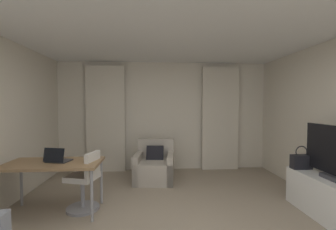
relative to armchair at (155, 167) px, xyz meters
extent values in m
cube|color=beige|center=(0.23, 0.83, 1.02)|extent=(5.12, 0.06, 2.60)
cube|color=white|center=(0.23, -2.20, 2.35)|extent=(5.12, 6.12, 0.06)
cube|color=beige|center=(-1.14, 0.70, 0.97)|extent=(0.90, 0.06, 2.50)
cube|color=beige|center=(1.61, 0.70, 0.97)|extent=(0.90, 0.06, 2.50)
cube|color=#B2A899|center=(0.00, -0.04, -0.07)|extent=(0.88, 0.89, 0.43)
cube|color=#B2A899|center=(0.03, 0.29, 0.35)|extent=(0.80, 0.23, 0.40)
cube|color=#B2A899|center=(0.33, -0.07, 0.00)|extent=(0.21, 0.82, 0.57)
cube|color=#B2A899|center=(-0.34, 0.00, 0.00)|extent=(0.21, 0.82, 0.57)
cube|color=black|center=(0.01, 0.08, 0.25)|extent=(0.38, 0.24, 0.37)
cube|color=olive|center=(-1.48, -1.33, 0.45)|extent=(1.34, 0.67, 0.04)
cylinder|color=#99999E|center=(-2.10, -1.04, 0.07)|extent=(0.04, 0.04, 0.71)
cylinder|color=#99999E|center=(-0.86, -1.04, 0.07)|extent=(0.04, 0.04, 0.71)
cylinder|color=#99999E|center=(-0.86, -1.62, 0.07)|extent=(0.04, 0.04, 0.71)
cylinder|color=gray|center=(-1.10, -1.25, -0.05)|extent=(0.06, 0.06, 0.46)
cylinder|color=gray|center=(-1.10, -1.25, -0.26)|extent=(0.48, 0.48, 0.04)
cube|color=silver|center=(-1.10, -1.25, 0.22)|extent=(0.49, 0.49, 0.08)
cube|color=silver|center=(-0.93, -1.29, 0.43)|extent=(0.15, 0.36, 0.34)
cube|color=#2D2D33|center=(-1.42, -1.28, 0.48)|extent=(0.37, 0.30, 0.02)
cube|color=black|center=(-1.45, -1.39, 0.59)|extent=(0.32, 0.13, 0.20)
cube|color=white|center=(2.43, -1.83, 0.00)|extent=(0.51, 1.39, 0.57)
cube|color=#333338|center=(2.43, -1.83, 0.31)|extent=(0.20, 0.36, 0.06)
cube|color=black|center=(2.32, -1.28, 0.39)|extent=(0.30, 0.14, 0.22)
torus|color=black|center=(2.32, -1.28, 0.55)|extent=(0.20, 0.02, 0.20)
camera|label=1|loc=(-0.04, -4.67, 1.31)|focal=24.09mm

